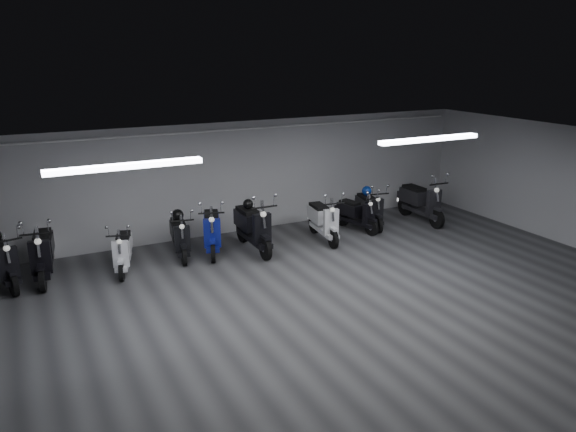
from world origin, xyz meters
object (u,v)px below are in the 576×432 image
helmet_1 (367,191)px  scooter_5 (253,219)px  scooter_0 (1,254)px  scooter_4 (212,224)px  scooter_2 (122,244)px  helmet_0 (178,215)px  scooter_6 (324,214)px  helmet_2 (248,204)px  scooter_3 (180,230)px  scooter_9 (422,195)px  scooter_7 (357,208)px  scooter_1 (42,245)px  scooter_8 (370,203)px

helmet_1 → scooter_5: bearing=-171.3°
scooter_0 → scooter_4: bearing=-14.7°
scooter_2 → helmet_0: bearing=37.1°
scooter_6 → helmet_1: size_ratio=7.03×
helmet_2 → scooter_3: bearing=177.2°
scooter_5 → scooter_9: (4.92, 0.03, -0.02)m
scooter_9 → scooter_2: bearing=-179.5°
scooter_4 → helmet_2: (0.89, -0.02, 0.35)m
scooter_6 → scooter_7: (1.14, 0.27, -0.08)m
scooter_2 → scooter_7: (5.87, 0.09, -0.00)m
scooter_4 → scooter_6: (2.70, -0.40, -0.03)m
scooter_0 → scooter_5: bearing=-17.9°
scooter_3 → scooter_6: 3.46m
scooter_6 → scooter_9: bearing=9.8°
scooter_5 → scooter_7: size_ratio=1.27×
scooter_1 → scooter_5: 4.45m
scooter_1 → scooter_4: bearing=6.1°
scooter_4 → scooter_9: size_ratio=0.95×
scooter_9 → scooter_6: bearing=-176.6°
helmet_1 → helmet_2: (-3.49, -0.25, 0.14)m
scooter_5 → scooter_2: bearing=178.7°
scooter_2 → scooter_9: size_ratio=0.81×
scooter_1 → scooter_6: scooter_1 is taller
scooter_0 → scooter_7: bearing=-15.4°
scooter_6 → scooter_9: size_ratio=0.91×
scooter_4 → helmet_1: size_ratio=7.33×
helmet_0 → helmet_1: 5.08m
scooter_8 → scooter_9: size_ratio=0.86×
scooter_3 → helmet_0: 0.37m
scooter_7 → helmet_1: size_ratio=6.22×
scooter_7 → scooter_9: bearing=-16.0°
scooter_3 → scooter_8: bearing=8.3°
scooter_0 → helmet_2: scooter_0 is taller
helmet_1 → scooter_4: bearing=-176.9°
scooter_0 → scooter_9: bearing=-15.9°
scooter_3 → scooter_8: 5.06m
scooter_4 → scooter_5: bearing=-0.2°
helmet_0 → scooter_3: bearing=-98.9°
scooter_4 → scooter_5: scooter_5 is taller
scooter_7 → helmet_2: 2.98m
scooter_0 → scooter_5: 5.18m
helmet_1 → helmet_0: bearing=179.4°
scooter_3 → scooter_9: (6.55, -0.33, 0.11)m
scooter_2 → helmet_1: scooter_2 is taller
scooter_3 → scooter_8: scooter_8 is taller
scooter_8 → helmet_1: scooter_8 is taller
scooter_4 → scooter_7: (3.84, -0.13, -0.10)m
helmet_2 → scooter_7: bearing=-2.3°
scooter_2 → scooter_7: scooter_2 is taller
scooter_0 → scooter_7: (8.12, -0.17, -0.09)m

